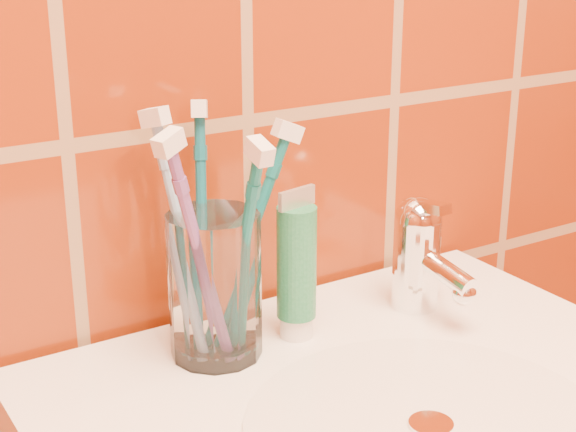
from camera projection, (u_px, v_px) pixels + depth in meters
glass_tumbler at (215, 286)px, 0.80m from camera, size 0.10×0.10×0.14m
toothpaste_tube at (297, 269)px, 0.83m from camera, size 0.04×0.04×0.15m
faucet at (420, 250)px, 0.89m from camera, size 0.05×0.11×0.12m
toothbrush_0 at (249, 238)px, 0.81m from camera, size 0.11×0.11×0.21m
toothbrush_1 at (242, 255)px, 0.77m from camera, size 0.03×0.15×0.24m
toothbrush_2 at (200, 255)px, 0.75m from camera, size 0.14×0.12×0.24m
toothbrush_3 at (202, 230)px, 0.81m from camera, size 0.11×0.14×0.24m
toothbrush_4 at (183, 238)px, 0.79m from camera, size 0.09×0.13×0.24m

